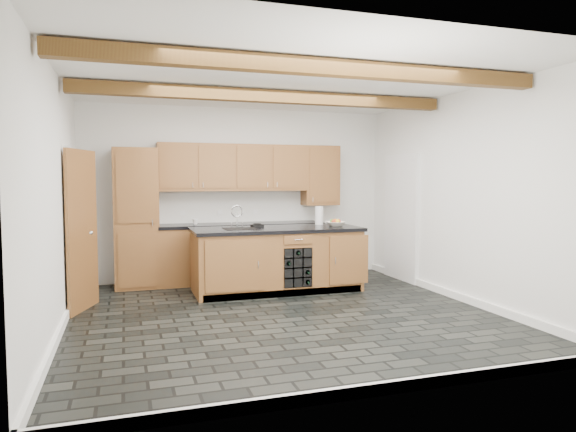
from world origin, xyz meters
name	(u,v)px	position (x,y,z in m)	size (l,w,h in m)	color
ground	(283,314)	(0.00, 0.00, 0.00)	(5.00, 5.00, 0.00)	black
room_shell	(265,188)	(-0.09, 0.53, 1.53)	(5.01, 5.00, 5.00)	white
back_cabinetry	(219,221)	(-0.38, 2.24, 0.98)	(3.65, 0.62, 2.20)	#9C6332
island	(277,259)	(0.31, 1.28, 0.46)	(2.48, 0.96, 0.93)	#9C6332
faucet	(239,226)	(-0.25, 1.33, 0.96)	(0.45, 0.40, 0.34)	black
kitchen_scale	(257,225)	(0.05, 1.47, 0.96)	(0.20, 0.14, 0.05)	black
fruit_bowl	(336,224)	(1.21, 1.26, 0.97)	(0.29, 0.29, 0.07)	beige
fruit_cluster	(336,221)	(1.21, 1.26, 1.00)	(0.16, 0.17, 0.07)	red
paper_towel	(319,215)	(1.08, 1.60, 1.07)	(0.13, 0.13, 0.28)	white
mug	(195,222)	(-0.76, 2.21, 0.97)	(0.09, 0.09, 0.08)	white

